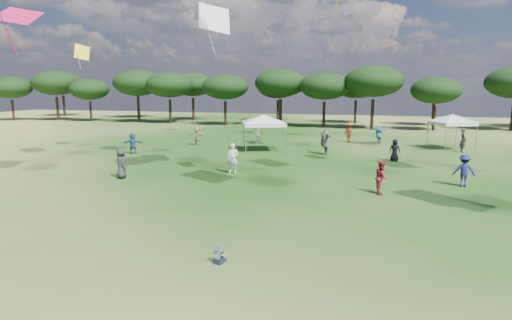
% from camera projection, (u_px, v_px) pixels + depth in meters
% --- Properties ---
extents(ground, '(140.00, 140.00, 0.00)m').
position_uv_depth(ground, '(198.00, 293.00, 10.53)').
color(ground, '#254D17').
rests_on(ground, ground).
extents(tree_line, '(108.78, 17.63, 7.77)m').
position_uv_depth(tree_line, '(367.00, 84.00, 53.86)').
color(tree_line, black).
rests_on(tree_line, ground).
extents(tent_left, '(6.06, 6.06, 3.16)m').
position_uv_depth(tent_left, '(264.00, 116.00, 33.41)').
color(tent_left, gray).
rests_on(tent_left, ground).
extents(tent_right, '(5.09, 5.09, 3.16)m').
position_uv_depth(tent_right, '(453.00, 116.00, 34.24)').
color(tent_right, gray).
rests_on(tent_right, ground).
extents(toddler, '(0.38, 0.41, 0.52)m').
position_uv_depth(toddler, '(219.00, 256.00, 12.26)').
color(toddler, '#161E33').
rests_on(toddler, ground).
extents(festival_crowd, '(29.88, 20.95, 1.92)m').
position_uv_depth(festival_crowd, '(326.00, 144.00, 31.65)').
color(festival_crowd, '#2B4F82').
rests_on(festival_crowd, ground).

